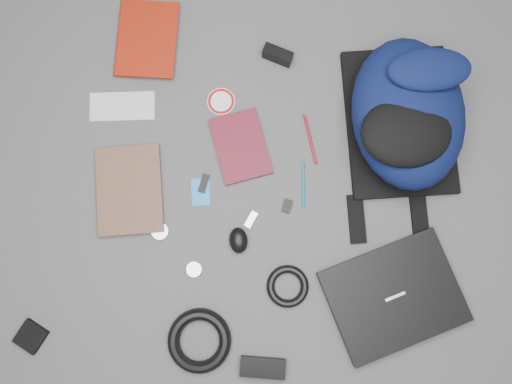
# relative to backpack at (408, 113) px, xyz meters

# --- Properties ---
(ground) EXTENTS (4.00, 4.00, 0.00)m
(ground) POSITION_rel_backpack_xyz_m (-0.40, -0.28, -0.10)
(ground) COLOR #4F4F51
(ground) RESTS_ON ground
(backpack) EXTENTS (0.44, 0.56, 0.21)m
(backpack) POSITION_rel_backpack_xyz_m (0.00, 0.00, 0.00)
(backpack) COLOR black
(backpack) RESTS_ON ground
(laptop) EXTENTS (0.46, 0.43, 0.04)m
(laptop) POSITION_rel_backpack_xyz_m (0.04, -0.52, -0.09)
(laptop) COLOR black
(laptop) RESTS_ON ground
(textbook_red) EXTENTS (0.21, 0.26, 0.03)m
(textbook_red) POSITION_rel_backpack_xyz_m (-0.89, 0.14, -0.09)
(textbook_red) COLOR maroon
(textbook_red) RESTS_ON ground
(comic_book) EXTENTS (0.25, 0.30, 0.02)m
(comic_book) POSITION_rel_backpack_xyz_m (-0.87, -0.34, -0.09)
(comic_book) COLOR #BC630D
(comic_book) RESTS_ON ground
(envelope) EXTENTS (0.21, 0.12, 0.00)m
(envelope) POSITION_rel_backpack_xyz_m (-0.84, -0.07, -0.10)
(envelope) COLOR silver
(envelope) RESTS_ON ground
(dvd_case) EXTENTS (0.22, 0.25, 0.02)m
(dvd_case) POSITION_rel_backpack_xyz_m (-0.46, -0.14, -0.10)
(dvd_case) COLOR #490E19
(dvd_case) RESTS_ON ground
(compact_camera) EXTENTS (0.10, 0.05, 0.05)m
(compact_camera) POSITION_rel_backpack_xyz_m (-0.39, 0.15, -0.08)
(compact_camera) COLOR black
(compact_camera) RESTS_ON ground
(sticker_disc) EXTENTS (0.09, 0.09, 0.00)m
(sticker_disc) POSITION_rel_backpack_xyz_m (-0.55, -0.01, -0.10)
(sticker_disc) COLOR white
(sticker_disc) RESTS_ON ground
(pen_teal) EXTENTS (0.03, 0.14, 0.01)m
(pen_teal) POSITION_rel_backpack_xyz_m (-0.26, -0.23, -0.10)
(pen_teal) COLOR #0C616F
(pen_teal) RESTS_ON ground
(pen_red) EXTENTS (0.06, 0.15, 0.01)m
(pen_red) POSITION_rel_backpack_xyz_m (-0.26, -0.09, -0.10)
(pen_red) COLOR maroon
(pen_red) RESTS_ON ground
(id_badge) EXTENTS (0.07, 0.09, 0.00)m
(id_badge) POSITION_rel_backpack_xyz_m (-0.56, -0.30, -0.10)
(id_badge) COLOR blue
(id_badge) RESTS_ON ground
(usb_black) EXTENTS (0.03, 0.06, 0.01)m
(usb_black) POSITION_rel_backpack_xyz_m (-0.56, -0.27, -0.10)
(usb_black) COLOR black
(usb_black) RESTS_ON ground
(usb_silver) EXTENTS (0.04, 0.06, 0.01)m
(usb_silver) POSITION_rel_backpack_xyz_m (-0.40, -0.36, -0.10)
(usb_silver) COLOR #B7B6B9
(usb_silver) RESTS_ON ground
(key_fob) EXTENTS (0.03, 0.04, 0.01)m
(key_fob) POSITION_rel_backpack_xyz_m (-0.30, -0.30, -0.10)
(key_fob) COLOR black
(key_fob) RESTS_ON ground
(mouse) EXTENTS (0.07, 0.09, 0.04)m
(mouse) POSITION_rel_backpack_xyz_m (-0.43, -0.42, -0.08)
(mouse) COLOR black
(mouse) RESTS_ON ground
(headphone_left) EXTENTS (0.06, 0.06, 0.01)m
(headphone_left) POSITION_rel_backpack_xyz_m (-0.66, -0.43, -0.10)
(headphone_left) COLOR silver
(headphone_left) RESTS_ON ground
(headphone_right) EXTENTS (0.05, 0.05, 0.01)m
(headphone_right) POSITION_rel_backpack_xyz_m (-0.54, -0.53, -0.10)
(headphone_right) COLOR #B2B1B4
(headphone_right) RESTS_ON ground
(cable_coil) EXTENTS (0.16, 0.16, 0.02)m
(cable_coil) POSITION_rel_backpack_xyz_m (-0.27, -0.53, -0.09)
(cable_coil) COLOR black
(cable_coil) RESTS_ON ground
(power_brick) EXTENTS (0.13, 0.06, 0.03)m
(power_brick) POSITION_rel_backpack_xyz_m (-0.31, -0.77, -0.09)
(power_brick) COLOR black
(power_brick) RESTS_ON ground
(power_cord_coil) EXTENTS (0.23, 0.23, 0.04)m
(power_cord_coil) POSITION_rel_backpack_xyz_m (-0.50, -0.72, -0.09)
(power_cord_coil) COLOR black
(power_cord_coil) RESTS_ON ground
(pouch) EXTENTS (0.10, 0.10, 0.02)m
(pouch) POSITION_rel_backpack_xyz_m (-0.98, -0.78, -0.09)
(pouch) COLOR black
(pouch) RESTS_ON ground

